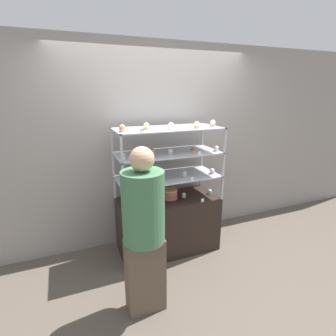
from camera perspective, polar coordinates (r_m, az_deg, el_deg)
ground_plane at (r=3.62m, az=0.00°, el=-17.05°), size 20.00×20.00×0.00m
back_wall at (r=3.49m, az=-2.62°, el=4.87°), size 8.00×0.05×2.60m
display_base at (r=3.44m, az=0.00°, el=-12.10°), size 1.24×0.56×0.71m
display_riser_lower at (r=3.19m, az=0.00°, el=-2.05°), size 1.24×0.56×0.29m
display_riser_middle at (r=3.11m, az=0.00°, el=3.08°), size 1.24×0.56×0.29m
display_riser_upper at (r=3.05m, az=0.00°, el=8.43°), size 1.24×0.56×0.29m
layer_cake_centerpiece at (r=3.25m, az=0.54°, el=-5.67°), size 0.18×0.18×0.13m
sheet_cake_frosted at (r=2.98m, az=-5.56°, el=3.47°), size 0.25×0.14×0.07m
cupcake_0 at (r=3.04m, az=-9.54°, el=-8.19°), size 0.05×0.05×0.06m
cupcake_1 at (r=3.12m, az=-2.74°, el=-7.33°), size 0.05×0.05×0.06m
cupcake_2 at (r=3.30m, az=3.47°, el=-5.95°), size 0.05×0.05×0.06m
cupcake_3 at (r=3.45m, az=9.08°, el=-5.13°), size 0.05×0.05×0.06m
price_tag_0 at (r=3.20m, az=7.52°, el=-6.99°), size 0.04×0.00×0.04m
cupcake_4 at (r=2.94m, az=-9.84°, el=-2.90°), size 0.06×0.06×0.07m
cupcake_5 at (r=3.04m, az=-2.90°, el=-2.03°), size 0.06×0.06×0.07m
cupcake_6 at (r=3.16m, az=3.62°, el=-1.30°), size 0.06×0.06×0.07m
cupcake_7 at (r=3.31m, az=9.58°, el=-0.70°), size 0.06×0.06×0.07m
price_tag_1 at (r=3.03m, az=5.28°, el=-2.35°), size 0.04×0.00×0.04m
cupcake_8 at (r=2.84m, az=-9.78°, el=2.54°), size 0.05×0.05×0.07m
cupcake_9 at (r=3.01m, az=0.49°, el=3.58°), size 0.05×0.05×0.07m
cupcake_10 at (r=3.11m, az=5.43°, el=3.94°), size 0.05×0.05×0.07m
cupcake_11 at (r=3.22m, az=10.48°, el=4.17°), size 0.05×0.05×0.07m
price_tag_2 at (r=2.99m, az=6.86°, el=3.18°), size 0.04×0.00×0.04m
cupcake_12 at (r=2.77m, az=-9.95°, el=8.49°), size 0.07×0.07×0.08m
cupcake_13 at (r=2.89m, az=-4.75°, el=9.00°), size 0.07×0.07×0.08m
cupcake_14 at (r=2.93m, az=0.65°, el=9.15°), size 0.07×0.07×0.08m
cupcake_15 at (r=3.03m, az=6.28°, el=9.29°), size 0.07×0.07×0.08m
cupcake_16 at (r=3.21m, az=9.71°, el=9.56°), size 0.07×0.07×0.08m
price_tag_3 at (r=2.68m, az=-5.71°, el=8.07°), size 0.04×0.00×0.04m
customer_figure at (r=2.35m, az=-5.27°, el=-13.07°), size 0.37×0.37×1.57m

